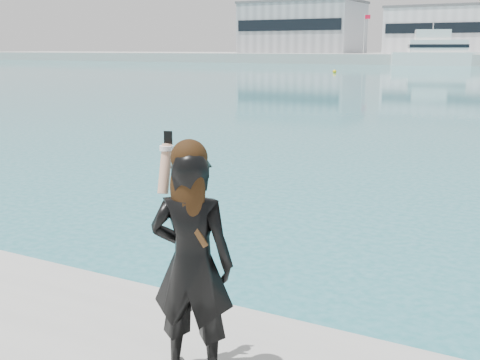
% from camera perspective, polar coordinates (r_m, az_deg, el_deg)
% --- Properties ---
extents(warehouse_grey_left, '(26.52, 16.36, 11.50)m').
position_cam_1_polar(warehouse_grey_left, '(143.48, 5.92, 14.19)').
color(warehouse_grey_left, gray).
rests_on(warehouse_grey_left, far_quay).
extents(warehouse_white, '(24.48, 15.35, 9.50)m').
position_cam_1_polar(warehouse_white, '(133.76, 19.35, 13.29)').
color(warehouse_white, silver).
rests_on(warehouse_white, far_quay).
extents(flagpole_left, '(1.28, 0.16, 8.00)m').
position_cam_1_polar(flagpole_left, '(130.87, 11.73, 13.65)').
color(flagpole_left, silver).
rests_on(flagpole_left, far_quay).
extents(motor_yacht, '(18.58, 10.36, 8.36)m').
position_cam_1_polar(motor_yacht, '(116.50, 18.44, 11.40)').
color(motor_yacht, white).
rests_on(motor_yacht, ground).
extents(buoy_far, '(0.50, 0.50, 0.50)m').
position_cam_1_polar(buoy_far, '(79.61, 8.95, 10.00)').
color(buoy_far, yellow).
rests_on(buoy_far, ground).
extents(woman, '(0.69, 0.55, 1.76)m').
position_cam_1_polar(woman, '(4.31, -4.62, -7.30)').
color(woman, black).
rests_on(woman, near_quay).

